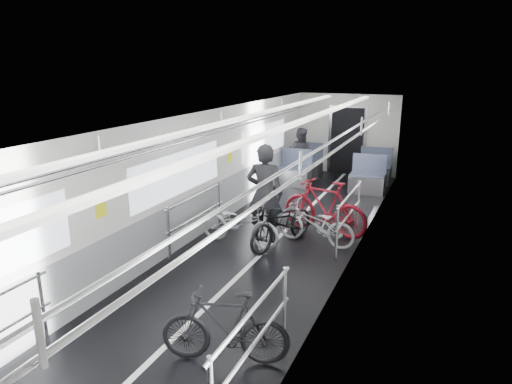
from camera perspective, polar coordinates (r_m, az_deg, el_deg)
car_shell at (r=9.18m, az=4.35°, el=2.23°), size 3.02×14.01×2.41m
bike_left_far at (r=8.46m, az=-2.07°, el=-3.94°), size 1.61×0.62×0.84m
bike_right_near at (r=5.32m, az=-3.91°, el=-16.47°), size 1.53×0.82×0.89m
bike_right_mid at (r=8.56m, az=7.39°, el=-3.96°), size 1.58×0.72×0.80m
bike_right_far at (r=9.08m, az=8.57°, el=-1.86°), size 1.89×0.91×1.10m
bike_aisle at (r=8.39m, az=3.34°, el=-3.86°), size 1.11×1.83×0.91m
person_standing at (r=8.47m, az=1.09°, el=-0.21°), size 0.76×0.57×1.88m
person_seated at (r=13.08m, az=5.53°, el=4.69°), size 0.78×0.63×1.53m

